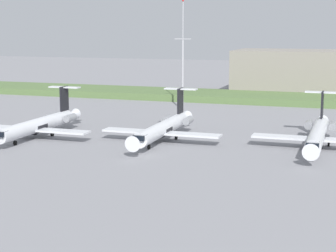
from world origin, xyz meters
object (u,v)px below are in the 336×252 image
object	(u,v)px
regional_jet_second	(38,125)
regional_jet_fourth	(318,134)
regional_jet_third	(164,128)
antenna_mast	(183,66)

from	to	relation	value
regional_jet_second	regional_jet_fourth	bearing A→B (deg)	8.41
regional_jet_third	antenna_mast	bearing A→B (deg)	102.08
regional_jet_fourth	regional_jet_second	bearing A→B (deg)	-171.59
regional_jet_third	regional_jet_fourth	size ratio (longest dim) A/B	1.00
regional_jet_third	regional_jet_second	bearing A→B (deg)	-169.15
regional_jet_fourth	antenna_mast	bearing A→B (deg)	135.40
regional_jet_third	antenna_mast	distance (m)	40.90
regional_jet_second	antenna_mast	xyz separation A→B (m)	(16.00, 43.66, 9.09)
regional_jet_second	regional_jet_fourth	world-z (taller)	same
regional_jet_second	regional_jet_fourth	size ratio (longest dim) A/B	1.00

